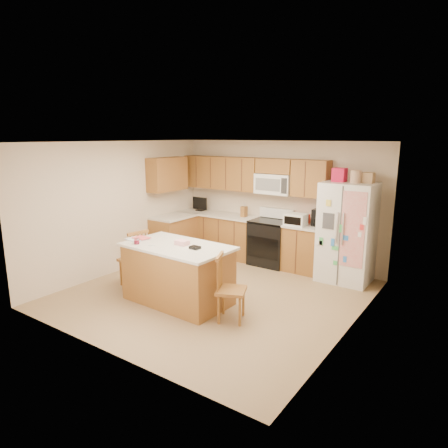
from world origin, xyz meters
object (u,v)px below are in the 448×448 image
Objects in this scene: island at (178,273)px; windsor_chair_left at (134,259)px; windsor_chair_back at (199,267)px; stove at (270,242)px; windsor_chair_right at (230,290)px; refrigerator at (347,231)px.

windsor_chair_left is at bearing 174.78° from island.
windsor_chair_left is 1.17× the size of windsor_chair_back.
stove is at bearing 83.30° from island.
windsor_chair_right is (0.74, -2.60, -0.02)m from stove.
stove is 1.16× the size of windsor_chair_right.
island is 1.79× the size of windsor_chair_left.
refrigerator is 2.71m from windsor_chair_right.
island is (-0.30, -2.52, -0.00)m from stove.
windsor_chair_back is at bearing 148.56° from windsor_chair_right.
windsor_chair_right reaches higher than windsor_chair_back.
stove is at bearing 60.17° from windsor_chair_left.
stove is 0.55× the size of refrigerator.
windsor_chair_left is at bearing -119.83° from stove.
refrigerator is at bearing 44.60° from windsor_chair_back.
stove is 2.71m from windsor_chair_right.
windsor_chair_left is at bearing -155.51° from windsor_chair_back.
island reaches higher than windsor_chair_left.
windsor_chair_left is (-2.96, -2.36, -0.45)m from refrigerator.
windsor_chair_right is (-0.83, -2.54, -0.46)m from refrigerator.
refrigerator is 3.12m from island.
island is 0.58m from windsor_chair_back.
windsor_chair_left is 1.16m from windsor_chair_back.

